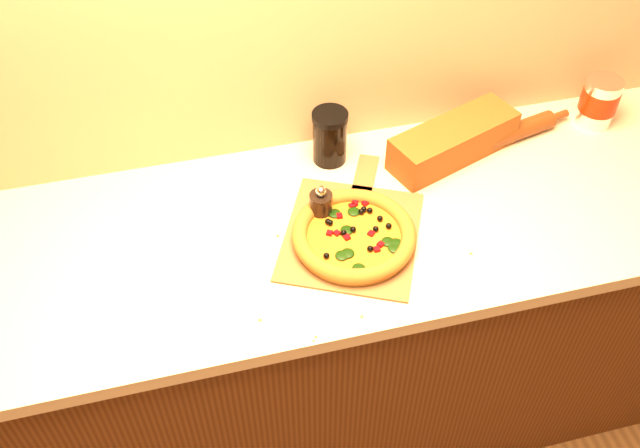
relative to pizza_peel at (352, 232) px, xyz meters
The scene contains 9 objects.
cabinet 0.50m from the pizza_peel, 165.43° to the left, with size 2.80×0.65×0.86m, color #47230F.
countertop 0.17m from the pizza_peel, 165.43° to the left, with size 2.84×0.68×0.04m, color beige.
pizza_peel is the anchor object (origin of this frame).
pizza 0.04m from the pizza_peel, 100.51° to the right, with size 0.30×0.30×0.04m.
pepper_grinder 0.10m from the pizza_peel, 133.25° to the left, with size 0.06×0.06×0.11m.
rolling_pin 0.58m from the pizza_peel, 23.77° to the left, with size 0.38×0.11×0.05m.
coffee_canister 0.84m from the pizza_peel, 17.64° to the left, with size 0.11×0.11×0.14m.
bread_bag 0.41m from the pizza_peel, 31.88° to the left, with size 0.37×0.12×0.10m, color brown.
dark_jar 0.29m from the pizza_peel, 86.91° to the left, with size 0.10×0.10×0.15m.
Camera 1 is at (-0.20, 0.24, 2.20)m, focal length 40.00 mm.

